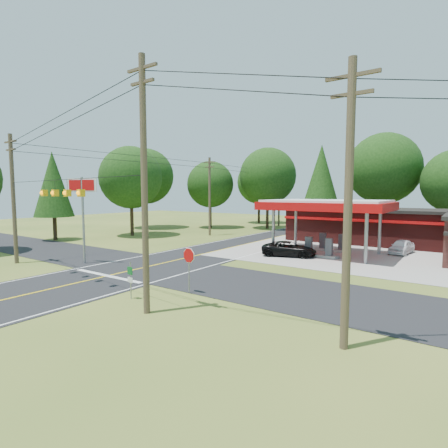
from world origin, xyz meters
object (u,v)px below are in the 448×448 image
Objects in this scene: big_stop_sign at (82,200)px; octagonal_stop_sign at (189,259)px; sedan_car at (402,247)px; gas_canopy at (327,207)px; suv_car at (289,249)px.

big_stop_sign is 2.64× the size of octagonal_stop_sign.
big_stop_sign reaches higher than sedan_car.
sedan_car is at bearing 35.60° from gas_canopy.
octagonal_stop_sign is at bearing -6.89° from big_stop_sign.
octagonal_stop_sign is at bearing -102.29° from sedan_car.
gas_canopy reaches higher than suv_car.
octagonal_stop_sign reaches higher than sedan_car.
sedan_car is 1.45× the size of octagonal_stop_sign.
suv_car is 13.52m from octagonal_stop_sign.
sedan_car is at bearing 44.14° from big_stop_sign.
suv_car is 10.48m from sedan_car.
gas_canopy is 5.20m from suv_car.
sedan_car is 27.64m from big_stop_sign.
gas_canopy is 2.86× the size of sedan_car.
big_stop_sign is at bearing -127.80° from sedan_car.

